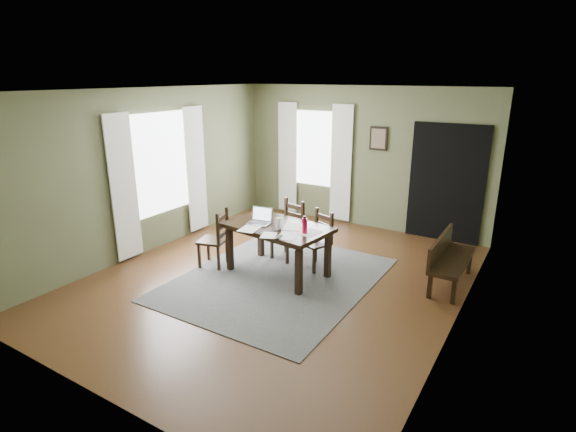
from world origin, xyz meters
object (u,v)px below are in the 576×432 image
Objects in this scene: dining_table at (278,231)px; chair_back_right at (317,241)px; laptop at (260,219)px; chair_back_left at (289,231)px; chair_end at (216,239)px; water_bottle at (305,225)px; bench at (448,256)px.

chair_back_right is (0.39, 0.52, -0.24)m from dining_table.
chair_back_left is at bearing 72.75° from laptop.
chair_end is (-0.98, -0.27, -0.23)m from dining_table.
laptop is (0.69, 0.23, 0.38)m from chair_end.
chair_back_left is 1.06× the size of chair_back_right.
water_bottle is at bearing -12.83° from laptop.
dining_table is 1.70× the size of chair_back_left.
chair_back_right is at bearing 100.35° from water_bottle.
water_bottle is (0.79, -0.06, 0.06)m from laptop.
water_bottle reaches higher than dining_table.
chair_back_right is at bearing 30.56° from laptop.
chair_back_left is 1.08m from water_bottle.
chair_back_left is 2.47m from bench.
chair_back_left reaches higher than chair_end.
chair_end is 1.19m from chair_back_left.
dining_table is 6.45× the size of water_bottle.
dining_table is at bearing -1.86° from laptop.
water_bottle is at bearing 120.98° from bench.
chair_back_left reaches higher than bench.
chair_end is at bearing -170.07° from laptop.
water_bottle is (0.69, -0.71, 0.42)m from chair_back_left.
chair_back_left is 0.59m from chair_back_right.
water_bottle is (-1.75, -1.05, 0.46)m from bench.
laptop reaches higher than bench.
chair_end is 1.56m from water_bottle.
chair_back_left is at bearing 97.92° from bench.
chair_end is at bearing -130.42° from chair_back_right.
dining_table reaches higher than bench.
bench is 5.09× the size of water_bottle.
laptop is at bearing -121.04° from chair_back_right.
chair_back_right is 3.57× the size of water_bottle.
laptop is (-0.29, -0.03, 0.15)m from dining_table.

